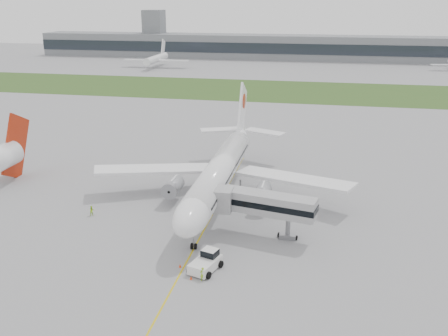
% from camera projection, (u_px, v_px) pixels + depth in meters
% --- Properties ---
extents(ground, '(600.00, 600.00, 0.00)m').
position_uv_depth(ground, '(215.00, 209.00, 87.01)').
color(ground, '#949396').
rests_on(ground, ground).
extents(apron_markings, '(70.00, 70.00, 0.04)m').
position_uv_depth(apron_markings, '(209.00, 221.00, 82.37)').
color(apron_markings, gold).
rests_on(apron_markings, ground).
extents(grass_strip, '(600.00, 50.00, 0.02)m').
position_uv_depth(grass_strip, '(280.00, 91.00, 198.36)').
color(grass_strip, '#31541F').
rests_on(grass_strip, ground).
extents(terminal_building, '(320.00, 22.30, 14.00)m').
position_uv_depth(terminal_building, '(297.00, 47.00, 298.06)').
color(terminal_building, gray).
rests_on(terminal_building, ground).
extents(control_tower, '(12.00, 12.00, 56.00)m').
position_uv_depth(control_tower, '(155.00, 56.00, 319.08)').
color(control_tower, gray).
rests_on(control_tower, ground).
extents(airliner, '(48.13, 53.95, 17.88)m').
position_uv_depth(airliner, '(221.00, 169.00, 89.70)').
color(airliner, white).
rests_on(airliner, ground).
extents(pushback_tug, '(4.47, 5.53, 2.53)m').
position_uv_depth(pushback_tug, '(206.00, 261.00, 67.30)').
color(pushback_tug, white).
rests_on(pushback_tug, ground).
extents(jet_bridge, '(15.85, 6.22, 7.23)m').
position_uv_depth(jet_bridge, '(262.00, 204.00, 75.49)').
color(jet_bridge, '#A9A9AC').
rests_on(jet_bridge, ground).
extents(safety_cone_left, '(0.36, 0.36, 0.50)m').
position_uv_depth(safety_cone_left, '(180.00, 266.00, 68.03)').
color(safety_cone_left, '#F33D0C').
rests_on(safety_cone_left, ground).
extents(safety_cone_right, '(0.35, 0.35, 0.49)m').
position_uv_depth(safety_cone_right, '(191.00, 278.00, 65.09)').
color(safety_cone_right, '#F33D0C').
rests_on(safety_cone_right, ground).
extents(ground_crew_near, '(0.82, 0.79, 1.90)m').
position_uv_depth(ground_crew_near, '(202.00, 274.00, 64.66)').
color(ground_crew_near, '#99CD22').
rests_on(ground_crew_near, ground).
extents(ground_crew_far, '(1.05, 1.07, 1.74)m').
position_uv_depth(ground_crew_far, '(92.00, 211.00, 84.05)').
color(ground_crew_far, '#A6DE25').
rests_on(ground_crew_far, ground).
extents(neighbor_aircraft, '(4.83, 17.01, 13.97)m').
position_uv_depth(neighbor_aircraft, '(0.00, 158.00, 96.74)').
color(neighbor_aircraft, '#A32009').
rests_on(neighbor_aircraft, ground).
extents(distant_aircraft_left, '(35.48, 31.40, 13.42)m').
position_uv_depth(distant_aircraft_left, '(157.00, 68.00, 264.31)').
color(distant_aircraft_left, white).
rests_on(distant_aircraft_left, ground).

